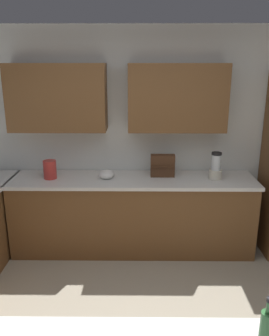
{
  "coord_description": "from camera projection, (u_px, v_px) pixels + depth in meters",
  "views": [
    {
      "loc": [
        0.04,
        2.13,
        2.19
      ],
      "look_at": [
        0.07,
        -1.39,
        1.13
      ],
      "focal_mm": 37.55,
      "sensor_mm": 36.0,
      "label": 1
    }
  ],
  "objects": [
    {
      "name": "wall_back",
      "position": [
        135.0,
        128.0,
        4.21
      ],
      "size": [
        6.0,
        0.44,
        2.6
      ],
      "color": "silver",
      "rests_on": "ground"
    },
    {
      "name": "mixing_bowl",
      "position": [
        107.0,
        174.0,
        4.04
      ],
      "size": [
        0.18,
        0.18,
        0.1
      ],
      "primitive_type": "ellipsoid",
      "color": "white",
      "rests_on": "countertop_back"
    },
    {
      "name": "lower_cabinets_back",
      "position": [
        133.0,
        216.0,
        4.2
      ],
      "size": [
        2.8,
        0.6,
        0.86
      ],
      "primitive_type": "cube",
      "color": "brown",
      "rests_on": "ground"
    },
    {
      "name": "second_bottle",
      "position": [
        266.0,
        329.0,
        1.61
      ],
      "size": [
        0.06,
        0.06,
        0.28
      ],
      "color": "#336B38",
      "rests_on": "island_top"
    },
    {
      "name": "kettle",
      "position": [
        50.0,
        170.0,
        4.03
      ],
      "size": [
        0.15,
        0.15,
        0.21
      ],
      "primitive_type": "cylinder",
      "color": "red",
      "rests_on": "countertop_back"
    },
    {
      "name": "blender",
      "position": [
        216.0,
        168.0,
        4.0
      ],
      "size": [
        0.15,
        0.15,
        0.31
      ],
      "color": "beige",
      "rests_on": "countertop_back"
    },
    {
      "name": "spice_rack",
      "position": [
        163.0,
        166.0,
        4.09
      ],
      "size": [
        0.28,
        0.11,
        0.26
      ],
      "color": "#472B19",
      "rests_on": "countertop_back"
    },
    {
      "name": "countertop_back",
      "position": [
        133.0,
        180.0,
        4.06
      ],
      "size": [
        2.84,
        0.64,
        0.04
      ],
      "primitive_type": "cube",
      "color": "silver",
      "rests_on": "lower_cabinets_back"
    }
  ]
}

